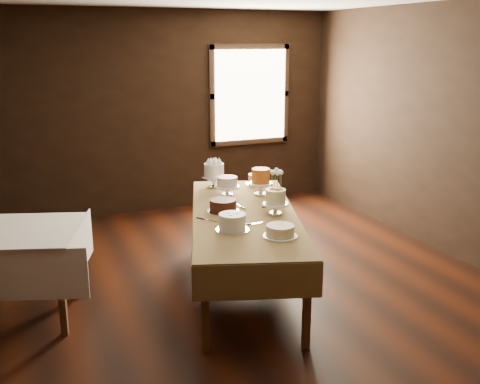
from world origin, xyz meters
The scene contains 21 objects.
floor centered at (0.00, 0.00, 0.00)m, with size 5.00×6.00×0.01m, color black.
wall_back centered at (0.00, 3.00, 1.40)m, with size 5.00×0.02×2.80m, color black.
wall_right centered at (2.50, 0.00, 1.40)m, with size 0.02×6.00×2.80m, color black.
window centered at (1.30, 2.94, 1.60)m, with size 1.10×0.05×1.30m, color #FFEABF.
display_table centered at (-0.01, 0.07, 0.72)m, with size 1.72×2.69×0.78m.
side_table centered at (-2.00, 0.27, 0.71)m, with size 1.20×1.20×0.81m.
cake_meringue centered at (0.06, 1.10, 0.91)m, with size 0.31×0.31×0.28m.
cake_speckled centered at (0.55, 1.01, 0.83)m, with size 0.28×0.28×0.12m.
cake_lattice centered at (0.06, 0.71, 0.87)m, with size 0.30×0.30×0.21m.
cake_caramel centered at (0.40, 0.60, 0.91)m, with size 0.26×0.26×0.30m.
cake_chocolate centered at (-0.19, 0.18, 0.84)m, with size 0.35×0.35×0.12m.
cake_flowers centered at (0.25, -0.08, 0.89)m, with size 0.25×0.25×0.25m.
cake_swirl centered at (-0.31, -0.37, 0.85)m, with size 0.33×0.33×0.15m.
cake_cream centered at (0.00, -0.67, 0.83)m, with size 0.32×0.32×0.10m.
cake_server_a centered at (-0.02, -0.27, 0.78)m, with size 0.24×0.03×0.01m, color silver.
cake_server_b centered at (0.16, -0.44, 0.78)m, with size 0.24×0.03×0.01m, color silver.
cake_server_c centered at (0.03, 0.33, 0.78)m, with size 0.24×0.03×0.01m, color silver.
cake_server_d centered at (0.38, 0.20, 0.78)m, with size 0.24×0.03×0.01m, color silver.
cake_server_e centered at (-0.39, -0.05, 0.78)m, with size 0.24×0.03×0.01m, color silver.
flower_vase centered at (0.42, 0.25, 0.85)m, with size 0.14×0.14×0.14m, color #2D2823.
flower_bouquet centered at (0.42, 0.25, 1.04)m, with size 0.14×0.14×0.20m, color white, non-canonical shape.
Camera 1 is at (-2.01, -4.64, 2.38)m, focal length 41.81 mm.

